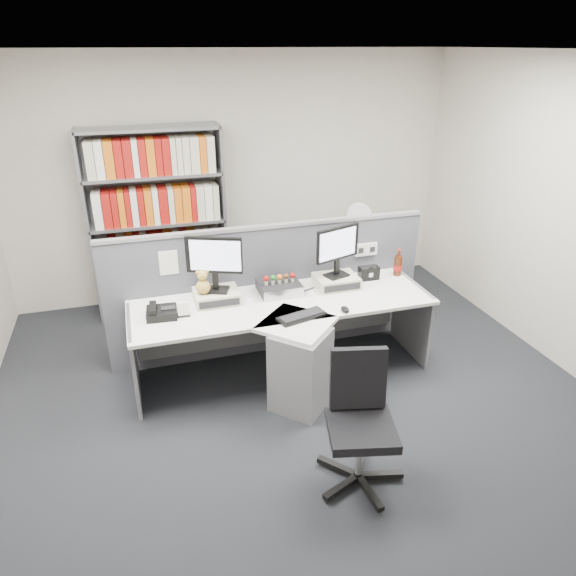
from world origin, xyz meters
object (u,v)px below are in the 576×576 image
object	(u,v)px
desk_phone	(161,312)
filing_cabinet	(355,273)
shelving_unit	(158,226)
mouse	(345,309)
office_chair	(360,417)
desk	(290,340)
monitor_right	(338,247)
monitor_left	(214,259)
keyboard	(302,316)
desktop_pc	(279,287)
desk_calendar	(183,310)
speaker	(369,273)
cola_bottle	(398,265)
desk_fan	(358,219)

from	to	relation	value
desk_phone	filing_cabinet	xyz separation A→B (m)	(2.22, 1.16, -0.41)
filing_cabinet	shelving_unit	bearing A→B (deg)	167.93
mouse	filing_cabinet	bearing A→B (deg)	63.38
office_chair	desk	bearing A→B (deg)	96.86
monitor_right	desk_phone	bearing A→B (deg)	-174.70
monitor_left	keyboard	world-z (taller)	monitor_left
monitor_left	office_chair	distance (m)	1.78
monitor_right	mouse	bearing A→B (deg)	-103.05
desktop_pc	desk_calendar	world-z (taller)	desk_calendar
mouse	filing_cabinet	size ratio (longest dim) A/B	0.15
desk	speaker	size ratio (longest dim) A/B	14.06
desktop_pc	shelving_unit	size ratio (longest dim) A/B	0.18
mouse	cola_bottle	size ratio (longest dim) A/B	0.39
monitor_right	cola_bottle	distance (m)	0.71
cola_bottle	shelving_unit	bearing A→B (deg)	146.55
shelving_unit	office_chair	distance (m)	3.20
monitor_right	office_chair	bearing A→B (deg)	-105.45
monitor_right	office_chair	distance (m)	1.69
shelving_unit	desk	bearing A→B (deg)	-64.04
desk	monitor_left	bearing A→B (deg)	144.66
desk_phone	desk_calendar	world-z (taller)	desk_calendar
desk_fan	filing_cabinet	bearing A→B (deg)	90.00
shelving_unit	filing_cabinet	bearing A→B (deg)	-12.07
office_chair	desk_fan	bearing A→B (deg)	67.29
keyboard	desk_fan	xyz separation A→B (m)	(1.14, 1.51, 0.27)
desk_calendar	speaker	world-z (taller)	speaker
desk_phone	cola_bottle	bearing A→B (deg)	5.54
desk	mouse	size ratio (longest dim) A/B	25.45
speaker	filing_cabinet	world-z (taller)	speaker
desk	desktop_pc	world-z (taller)	desktop_pc
desktop_pc	office_chair	bearing A→B (deg)	-85.81
desk_calendar	filing_cabinet	xyz separation A→B (m)	(2.05, 1.20, -0.42)
desk_calendar	desk_fan	xyz separation A→B (m)	(2.05, 1.20, 0.23)
shelving_unit	desk_calendar	bearing A→B (deg)	-88.19
desk	desk_calendar	world-z (taller)	desk_calendar
desk	desk_calendar	bearing A→B (deg)	166.96
desk	monitor_right	xyz separation A→B (m)	(0.56, 0.38, 0.64)
desk_calendar	speaker	size ratio (longest dim) A/B	0.65
speaker	cola_bottle	xyz separation A→B (m)	(0.30, 0.01, 0.04)
monitor_left	desk_calendar	bearing A→B (deg)	-148.60
desk_phone	desk_fan	world-z (taller)	desk_fan
desk	filing_cabinet	bearing A→B (deg)	49.39
speaker	desk_fan	size ratio (longest dim) A/B	0.39
desk_phone	speaker	size ratio (longest dim) A/B	1.39
filing_cabinet	desk_fan	bearing A→B (deg)	-90.00
monitor_right	speaker	xyz separation A→B (m)	(0.35, 0.06, -0.32)
desk_phone	desk_fan	bearing A→B (deg)	27.62
desk_fan	desk_calendar	bearing A→B (deg)	-149.57
desk_phone	desk_calendar	distance (m)	0.18
keyboard	shelving_unit	size ratio (longest dim) A/B	0.22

